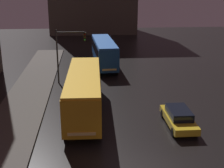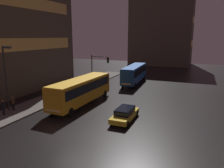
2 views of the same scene
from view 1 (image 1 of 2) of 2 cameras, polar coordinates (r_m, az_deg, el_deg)
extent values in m
cube|color=#56514C|center=(27.72, -16.10, -4.15)|extent=(4.00, 48.00, 0.15)
cube|color=#E0B25B|center=(70.99, 3.92, 15.05)|extent=(0.24, 10.20, 1.80)
cube|color=orange|center=(25.24, -5.14, -1.31)|extent=(2.94, 11.49, 2.65)
cube|color=black|center=(25.06, -5.17, -0.06)|extent=(2.97, 10.58, 1.10)
cube|color=yellow|center=(24.82, -5.23, 1.76)|extent=(2.88, 11.26, 0.16)
cube|color=#F4CC72|center=(20.32, -5.56, -9.09)|extent=(1.82, 0.15, 0.20)
cylinder|color=black|center=(21.77, -2.20, -8.41)|extent=(0.28, 1.01, 1.00)
cylinder|color=black|center=(21.87, -8.56, -8.47)|extent=(0.28, 1.01, 1.00)
cylinder|color=black|center=(29.74, -2.50, -1.05)|extent=(0.28, 1.01, 1.00)
cylinder|color=black|center=(29.82, -7.11, -1.12)|extent=(0.28, 1.01, 1.00)
cube|color=#194793|center=(39.94, -1.47, 5.89)|extent=(2.83, 10.80, 2.61)
cube|color=black|center=(39.82, -1.47, 6.67)|extent=(2.85, 9.95, 1.10)
cube|color=blue|center=(39.67, -1.48, 7.85)|extent=(2.77, 10.59, 0.16)
cube|color=#F4CC72|center=(34.96, -0.49, 2.63)|extent=(1.62, 0.18, 0.20)
cylinder|color=black|center=(36.58, 0.87, 2.59)|extent=(0.30, 1.01, 1.00)
cylinder|color=black|center=(36.33, -2.43, 2.47)|extent=(0.30, 1.01, 1.00)
cylinder|color=black|center=(44.18, -0.65, 5.26)|extent=(0.30, 1.01, 1.00)
cylinder|color=black|center=(43.98, -3.39, 5.17)|extent=(0.30, 1.01, 1.00)
cube|color=gold|center=(23.78, 12.06, -6.32)|extent=(1.81, 4.66, 0.50)
cube|color=black|center=(23.57, 12.14, -5.13)|extent=(1.53, 2.57, 0.57)
cylinder|color=black|center=(22.72, 15.12, -8.39)|extent=(0.21, 0.64, 0.64)
cylinder|color=black|center=(22.25, 11.16, -8.66)|extent=(0.21, 0.64, 0.64)
cylinder|color=black|center=(25.52, 12.77, -5.22)|extent=(0.21, 0.64, 0.64)
cylinder|color=black|center=(25.10, 9.24, -5.39)|extent=(0.21, 0.64, 0.64)
cylinder|color=#2D2D2D|center=(33.06, -9.94, 4.89)|extent=(0.16, 0.16, 5.73)
cylinder|color=#2D2D2D|center=(32.50, -7.61, 9.39)|extent=(2.89, 0.12, 0.12)
cube|color=black|center=(32.54, -5.01, 8.59)|extent=(0.30, 0.24, 0.90)
sphere|color=#390706|center=(32.35, -5.02, 9.04)|extent=(0.18, 0.18, 0.18)
sphere|color=#3B2B07|center=(32.40, -5.01, 8.55)|extent=(0.18, 0.18, 0.18)
sphere|color=green|center=(32.44, -4.99, 8.06)|extent=(0.18, 0.18, 0.18)
camera|label=2|loc=(13.70, 82.44, -4.25)|focal=35.00mm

